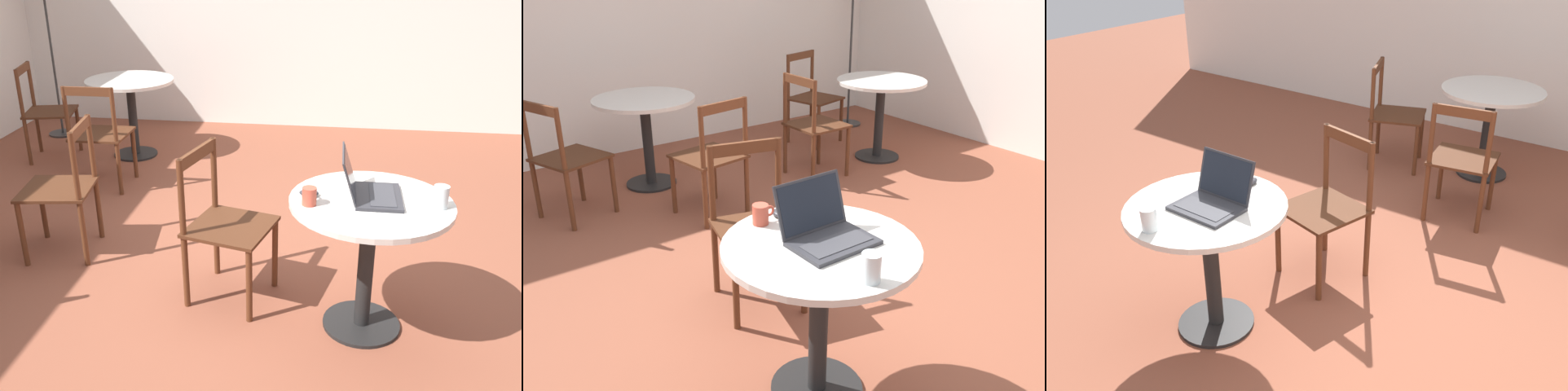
# 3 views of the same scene
# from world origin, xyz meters

# --- Properties ---
(ground_plane) EXTENTS (16.00, 16.00, 0.00)m
(ground_plane) POSITION_xyz_m (0.00, 0.00, 0.00)
(ground_plane) COLOR brown
(wall_side) EXTENTS (0.06, 9.40, 2.70)m
(wall_side) POSITION_xyz_m (3.23, 0.00, 1.35)
(wall_side) COLOR white
(wall_side) RESTS_ON ground_plane
(cafe_table_near) EXTENTS (0.83, 0.83, 0.76)m
(cafe_table_near) POSITION_xyz_m (-0.55, -0.58, 0.59)
(cafe_table_near) COLOR black
(cafe_table_near) RESTS_ON ground_plane
(cafe_table_mid) EXTENTS (0.83, 0.83, 0.76)m
(cafe_table_mid) POSITION_xyz_m (1.99, 1.58, 0.59)
(cafe_table_mid) COLOR black
(cafe_table_mid) RESTS_ON ground_plane
(chair_near_back) EXTENTS (0.54, 0.54, 0.91)m
(chair_near_back) POSITION_xyz_m (-0.34, 0.22, 0.46)
(chair_near_back) COLOR #562D19
(chair_near_back) RESTS_ON ground_plane
(chair_mid_back) EXTENTS (0.54, 0.54, 0.91)m
(chair_mid_back) POSITION_xyz_m (1.80, 2.37, 0.46)
(chair_mid_back) COLOR #562D19
(chair_mid_back) RESTS_ON ground_plane
(chair_mid_left) EXTENTS (0.45, 0.45, 0.91)m
(chair_mid_left) POSITION_xyz_m (1.16, 1.57, 0.46)
(chair_mid_left) COLOR #562D19
(chair_mid_left) RESTS_ON ground_plane
(chair_far_front) EXTENTS (0.50, 0.50, 0.91)m
(chair_far_front) POSITION_xyz_m (0.04, 1.37, 0.46)
(chair_far_front) COLOR #562D19
(chair_far_front) RESTS_ON ground_plane
(laptop) EXTENTS (0.34, 0.31, 0.24)m
(laptop) POSITION_xyz_m (-0.51, -0.57, 0.81)
(laptop) COLOR #2D2D33
(laptop) RESTS_ON cafe_table_near
(mouse) EXTENTS (0.06, 0.10, 0.03)m
(mouse) POSITION_xyz_m (-0.53, -0.27, 0.77)
(mouse) COLOR #2D2D33
(mouse) RESTS_ON cafe_table_near
(mug) EXTENTS (0.11, 0.07, 0.09)m
(mug) POSITION_xyz_m (-0.64, -0.27, 0.80)
(mug) COLOR #C64C38
(mug) RESTS_ON cafe_table_near
(drinking_glass) EXTENTS (0.08, 0.08, 0.11)m
(drinking_glass) POSITION_xyz_m (-0.59, -0.91, 0.81)
(drinking_glass) COLOR silver
(drinking_glass) RESTS_ON cafe_table_near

